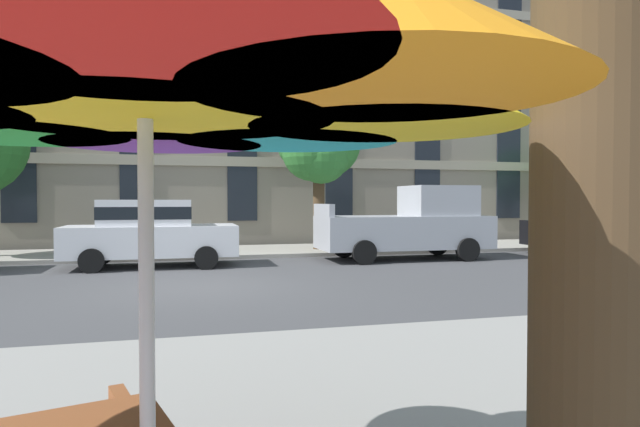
{
  "coord_description": "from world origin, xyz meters",
  "views": [
    {
      "loc": [
        -0.37,
        -11.17,
        1.78
      ],
      "look_at": [
        3.37,
        3.2,
        1.4
      ],
      "focal_mm": 30.22,
      "sensor_mm": 36.0,
      "label": 1
    }
  ],
  "objects": [
    {
      "name": "street_tree_middle",
      "position": [
        4.14,
        6.5,
        3.59
      ],
      "size": [
        2.87,
        2.69,
        5.03
      ],
      "color": "#4C3823",
      "rests_on": "ground"
    },
    {
      "name": "patio_umbrella",
      "position": [
        -0.5,
        -9.0,
        2.28
      ],
      "size": [
        3.13,
        3.13,
        2.55
      ],
      "color": "silver",
      "rests_on": "ground"
    },
    {
      "name": "apartment_building",
      "position": [
        0.0,
        14.99,
        8.0
      ],
      "size": [
        37.6,
        12.08,
        16.0
      ],
      "color": "gray",
      "rests_on": "ground"
    },
    {
      "name": "ground_plane",
      "position": [
        0.0,
        0.0,
        0.0
      ],
      "size": [
        120.0,
        120.0,
        0.0
      ],
      "primitive_type": "plane",
      "color": "#424244"
    },
    {
      "name": "sidewalk_far",
      "position": [
        0.0,
        6.8,
        0.06
      ],
      "size": [
        56.0,
        3.6,
        0.12
      ],
      "primitive_type": "cube",
      "color": "#9E998E",
      "rests_on": "ground"
    },
    {
      "name": "street_tree_right",
      "position": [
        14.36,
        7.19,
        2.84
      ],
      "size": [
        2.33,
        2.33,
        4.14
      ],
      "color": "brown",
      "rests_on": "ground"
    },
    {
      "name": "pickup_silver",
      "position": [
        6.32,
        3.7,
        1.03
      ],
      "size": [
        5.1,
        2.12,
        2.2
      ],
      "color": "#A8AAB2",
      "rests_on": "ground"
    },
    {
      "name": "sedan_white",
      "position": [
        -1.15,
        3.7,
        0.95
      ],
      "size": [
        4.4,
        1.98,
        1.78
      ],
      "color": "silver",
      "rests_on": "ground"
    },
    {
      "name": "sedan_black",
      "position": [
        12.79,
        3.7,
        0.95
      ],
      "size": [
        4.4,
        1.98,
        1.78
      ],
      "color": "black",
      "rests_on": "ground"
    }
  ]
}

